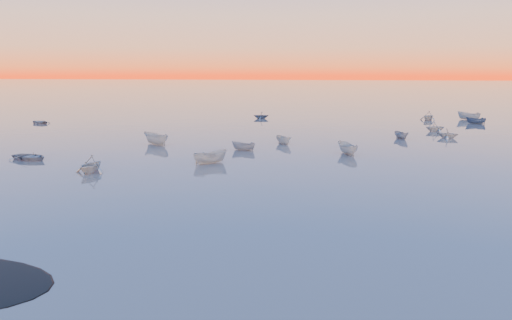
# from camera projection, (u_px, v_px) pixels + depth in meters

# --- Properties ---
(ground) EXTENTS (600.00, 600.00, 0.00)m
(ground) POSITION_uv_depth(u_px,v_px,m) (308.00, 110.00, 118.35)
(ground) COLOR #6F625C
(ground) RESTS_ON ground
(mud_lobes) EXTENTS (140.00, 6.00, 0.07)m
(mud_lobes) POSITION_uv_depth(u_px,v_px,m) (219.00, 318.00, 19.97)
(mud_lobes) COLOR black
(mud_lobes) RESTS_ON ground
(moored_fleet) EXTENTS (124.00, 58.00, 1.20)m
(moored_fleet) POSITION_uv_depth(u_px,v_px,m) (297.00, 137.00, 72.57)
(moored_fleet) COLOR beige
(moored_fleet) RESTS_ON ground
(boat_near_center) EXTENTS (3.65, 4.07, 1.34)m
(boat_near_center) POSITION_uv_depth(u_px,v_px,m) (210.00, 163.00, 52.45)
(boat_near_center) COLOR beige
(boat_near_center) RESTS_ON ground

